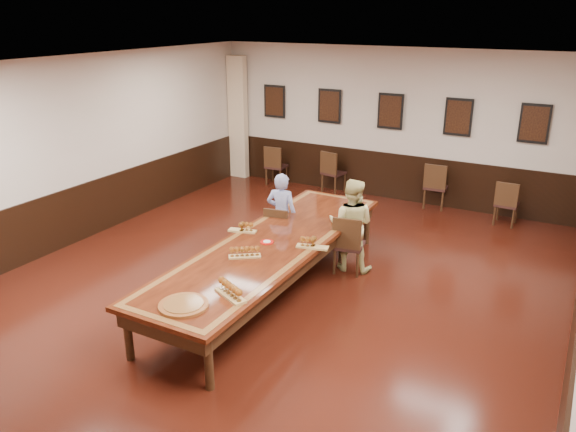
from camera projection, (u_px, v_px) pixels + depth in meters
The scene contains 23 objects.
floor at pixel (272, 290), 8.31m from camera, with size 8.00×10.00×0.02m, color black.
ceiling at pixel (269, 66), 7.19m from camera, with size 8.00×10.00×0.02m, color white.
wall_back at pixel (391, 125), 11.87m from camera, with size 8.00×0.02×3.20m, color #C2B1A2.
wall_left at pixel (68, 153), 9.57m from camera, with size 0.02×10.00×3.20m, color #C2B1A2.
chair_man at pixel (280, 231), 9.30m from camera, with size 0.41×0.45×0.89m, color black, non-canonical shape.
chair_woman at pixel (349, 243), 8.74m from camera, with size 0.44×0.49×0.95m, color black, non-canonical shape.
spare_chair_a at pixel (276, 165), 13.17m from camera, with size 0.44×0.48×0.93m, color black, non-canonical shape.
spare_chair_b at pixel (334, 171), 12.63m from camera, with size 0.44×0.48×0.95m, color black, non-canonical shape.
spare_chair_c at pixel (436, 185), 11.60m from camera, with size 0.45×0.49×0.96m, color black, non-canonical shape.
spare_chair_d at pixel (507, 203), 10.68m from camera, with size 0.41×0.45×0.88m, color black, non-canonical shape.
person_man at pixel (282, 214), 9.29m from camera, with size 0.52×0.34×1.41m, color #4656B0.
person_woman at pixel (351, 225), 8.74m from camera, with size 0.74×0.57×1.49m, color #D8CF87.
pink_phone at pixel (313, 247), 7.88m from camera, with size 0.06×0.13×0.01m, color #D0458C.
curtain at pixel (238, 118), 13.46m from camera, with size 0.45×0.18×2.90m, color #D0B48F.
wainscoting at pixel (271, 259), 8.13m from camera, with size 8.00×10.00×1.00m.
conference_table at pixel (271, 252), 8.09m from camera, with size 1.40×5.00×0.76m.
posters at pixel (390, 111), 11.71m from camera, with size 6.14×0.04×0.74m.
flight_a at pixel (244, 227), 8.42m from camera, with size 0.44×0.23×0.16m.
flight_b at pixel (311, 243), 7.86m from camera, with size 0.47×0.25×0.17m.
flight_c at pixel (245, 252), 7.55m from camera, with size 0.43×0.36×0.16m.
flight_d at pixel (230, 290), 6.51m from camera, with size 0.51×0.34×0.18m.
red_plate_grp at pixel (267, 242), 8.04m from camera, with size 0.19×0.19×0.03m.
carved_platter at pixel (184, 305), 6.31m from camera, with size 0.70×0.70×0.05m.
Camera 1 is at (3.79, -6.38, 3.90)m, focal length 35.00 mm.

